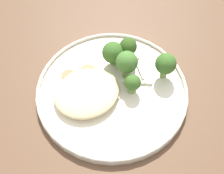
{
  "coord_description": "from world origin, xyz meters",
  "views": [
    {
      "loc": [
        0.2,
        0.3,
        1.22
      ],
      "look_at": [
        0.03,
        0.04,
        0.76
      ],
      "focal_mm": 46.81,
      "sensor_mm": 36.0,
      "label": 1
    }
  ],
  "objects": [
    {
      "name": "onion_sliver_pale_crescent",
      "position": [
        -0.04,
        0.01,
        0.75
      ],
      "size": [
        0.04,
        0.02,
        0.0
      ],
      "primitive_type": "cube",
      "rotation": [
        0.0,
        0.0,
        0.36
      ],
      "color": "silver",
      "rests_on": "dinner_plate"
    },
    {
      "name": "broccoli_floret_center_pile",
      "position": [
        -0.01,
        -0.01,
        0.78
      ],
      "size": [
        0.04,
        0.04,
        0.06
      ],
      "color": "#7A994C",
      "rests_on": "dinner_plate"
    },
    {
      "name": "seared_scallop_rear_pale",
      "position": [
        0.05,
        -0.01,
        0.76
      ],
      "size": [
        0.03,
        0.03,
        0.02
      ],
      "color": "#E5C689",
      "rests_on": "dinner_plate"
    },
    {
      "name": "seared_scallop_center_golden",
      "position": [
        0.09,
        -0.02,
        0.76
      ],
      "size": [
        0.03,
        0.03,
        0.02
      ],
      "color": "#DBB77A",
      "rests_on": "dinner_plate"
    },
    {
      "name": "broccoli_floret_rear_charred",
      "position": [
        -0.07,
        0.07,
        0.79
      ],
      "size": [
        0.04,
        0.04,
        0.06
      ],
      "color": "#7A994C",
      "rests_on": "dinner_plate"
    },
    {
      "name": "noodle_bed",
      "position": [
        0.08,
        0.03,
        0.76
      ],
      "size": [
        0.13,
        0.11,
        0.03
      ],
      "color": "beige",
      "rests_on": "dinner_plate"
    },
    {
      "name": "seared_scallop_large_seared",
      "position": [
        0.11,
        0.05,
        0.76
      ],
      "size": [
        0.03,
        0.03,
        0.01
      ],
      "color": "beige",
      "rests_on": "dinner_plate"
    },
    {
      "name": "seared_scallop_half_hidden",
      "position": [
        0.09,
        0.03,
        0.76
      ],
      "size": [
        0.04,
        0.04,
        0.01
      ],
      "color": "#DBB77A",
      "rests_on": "dinner_plate"
    },
    {
      "name": "seared_scallop_right_edge",
      "position": [
        0.08,
        0.01,
        0.76
      ],
      "size": [
        0.03,
        0.03,
        0.02
      ],
      "color": "#E5C689",
      "rests_on": "dinner_plate"
    },
    {
      "name": "onion_sliver_short_strip",
      "position": [
        -0.02,
        0.06,
        0.75
      ],
      "size": [
        0.05,
        0.04,
        0.0
      ],
      "primitive_type": "cube",
      "rotation": [
        0.0,
        0.0,
        2.49
      ],
      "color": "silver",
      "rests_on": "dinner_plate"
    },
    {
      "name": "wooden_dining_table",
      "position": [
        0.0,
        0.0,
        0.66
      ],
      "size": [
        1.4,
        1.0,
        0.74
      ],
      "color": "brown",
      "rests_on": "ground"
    },
    {
      "name": "broccoli_floret_left_leaning",
      "position": [
        0.0,
        0.07,
        0.78
      ],
      "size": [
        0.03,
        0.03,
        0.04
      ],
      "color": "#7A994C",
      "rests_on": "dinner_plate"
    },
    {
      "name": "onion_sliver_long_sliver",
      "position": [
        -0.04,
        0.03,
        0.75
      ],
      "size": [
        0.02,
        0.05,
        0.0
      ],
      "primitive_type": "cube",
      "rotation": [
        0.0,
        0.0,
        4.4
      ],
      "color": "silver",
      "rests_on": "dinner_plate"
    },
    {
      "name": "dinner_plate",
      "position": [
        0.03,
        0.04,
        0.75
      ],
      "size": [
        0.29,
        0.29,
        0.02
      ],
      "color": "beige",
      "rests_on": "wooden_dining_table"
    },
    {
      "name": "onion_sliver_curled_piece",
      "position": [
        0.04,
        0.05,
        0.75
      ],
      "size": [
        0.02,
        0.05,
        0.0
      ],
      "primitive_type": "cube",
      "rotation": [
        0.0,
        0.0,
        5.05
      ],
      "color": "silver",
      "rests_on": "dinner_plate"
    },
    {
      "name": "seared_scallop_tiny_bay",
      "position": [
        0.05,
        0.04,
        0.76
      ],
      "size": [
        0.03,
        0.03,
        0.02
      ],
      "color": "#E5C689",
      "rests_on": "dinner_plate"
    },
    {
      "name": "broccoli_floret_right_tilted",
      "position": [
        -0.04,
        0.0,
        0.79
      ],
      "size": [
        0.04,
        0.04,
        0.06
      ],
      "color": "#89A356",
      "rests_on": "dinner_plate"
    },
    {
      "name": "broccoli_floret_near_rim",
      "position": [
        -0.01,
        0.03,
        0.79
      ],
      "size": [
        0.04,
        0.04,
        0.06
      ],
      "color": "#7A994C",
      "rests_on": "dinner_plate"
    }
  ]
}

